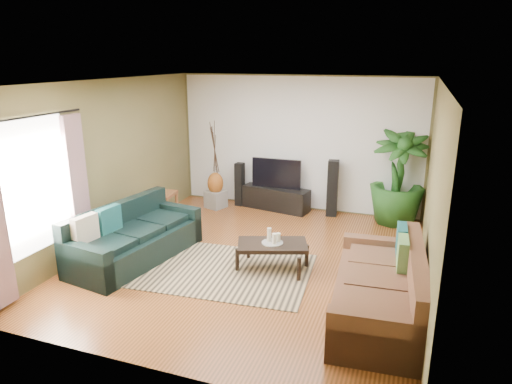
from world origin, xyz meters
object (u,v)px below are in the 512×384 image
at_px(sofa_right, 379,283).
at_px(vase, 215,183).
at_px(speaker_left, 240,184).
at_px(speaker_right, 332,188).
at_px(side_table, 161,207).
at_px(tv_stand, 276,198).
at_px(television, 276,173).
at_px(potted_plant, 398,177).
at_px(sofa_left, 136,233).
at_px(pedestal, 216,199).
at_px(coffee_table, 272,256).

xyz_separation_m(sofa_right, vase, (-3.56, 3.13, 0.10)).
bearing_deg(speaker_left, speaker_right, 3.56).
height_order(speaker_left, side_table, speaker_left).
bearing_deg(tv_stand, television, 0.00).
bearing_deg(tv_stand, speaker_right, 10.34).
height_order(sofa_right, potted_plant, potted_plant).
bearing_deg(sofa_left, speaker_right, -29.95).
height_order(tv_stand, speaker_right, speaker_right).
height_order(tv_stand, television, television).
relative_size(sofa_left, potted_plant, 1.22).
relative_size(tv_stand, pedestal, 3.88).
height_order(sofa_left, speaker_left, speaker_left).
distance_m(speaker_right, vase, 2.39).
bearing_deg(tv_stand, sofa_right, -45.39).
xyz_separation_m(speaker_left, side_table, (-1.07, -1.41, -0.17)).
bearing_deg(coffee_table, side_table, 134.93).
height_order(tv_stand, pedestal, tv_stand).
bearing_deg(potted_plant, tv_stand, 180.00).
xyz_separation_m(vase, side_table, (-0.65, -1.10, -0.24)).
bearing_deg(potted_plant, speaker_right, 180.00).
bearing_deg(vase, sofa_left, -92.27).
bearing_deg(vase, coffee_table, -50.00).
relative_size(speaker_left, side_table, 1.62).
distance_m(television, speaker_right, 1.17).
bearing_deg(potted_plant, vase, -175.00).
relative_size(pedestal, vase, 0.78).
bearing_deg(pedestal, tv_stand, 14.40).
xyz_separation_m(sofa_right, tv_stand, (-2.35, 3.44, -0.19)).
relative_size(sofa_right, potted_plant, 1.25).
bearing_deg(coffee_table, speaker_left, 100.91).
xyz_separation_m(sofa_right, television, (-2.35, 3.44, 0.34)).
height_order(coffee_table, television, television).
height_order(tv_stand, speaker_left, speaker_left).
height_order(sofa_left, coffee_table, sofa_left).
height_order(tv_stand, potted_plant, potted_plant).
height_order(sofa_right, speaker_left, speaker_left).
bearing_deg(speaker_left, pedestal, -139.56).
bearing_deg(pedestal, speaker_right, 7.51).
distance_m(sofa_left, pedestal, 2.75).
bearing_deg(pedestal, television, 14.40).
distance_m(speaker_right, side_table, 3.35).
xyz_separation_m(tv_stand, speaker_right, (1.15, 0.00, 0.33)).
bearing_deg(side_table, potted_plant, 18.47).
distance_m(coffee_table, side_table, 2.93).
distance_m(sofa_right, speaker_left, 4.67).
bearing_deg(tv_stand, sofa_left, -103.19).
bearing_deg(pedestal, vase, 0.00).
relative_size(sofa_left, coffee_table, 2.15).
relative_size(speaker_right, side_table, 1.98).
relative_size(sofa_left, sofa_right, 0.98).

